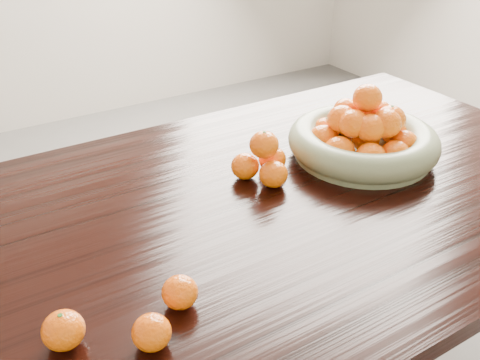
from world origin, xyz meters
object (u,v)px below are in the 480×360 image
fruit_bowl (363,138)px  loose_orange_0 (63,330)px  orange_pyramid (264,161)px  dining_table (217,248)px

fruit_bowl → loose_orange_0: bearing=-164.2°
fruit_bowl → orange_pyramid: bearing=171.9°
dining_table → orange_pyramid: (0.18, 0.08, 0.14)m
fruit_bowl → loose_orange_0: fruit_bowl is taller
fruit_bowl → orange_pyramid: fruit_bowl is taller
dining_table → fruit_bowl: bearing=4.8°
dining_table → fruit_bowl: (0.46, 0.04, 0.14)m
orange_pyramid → loose_orange_0: (-0.56, -0.28, -0.02)m
orange_pyramid → loose_orange_0: bearing=-153.6°
dining_table → fruit_bowl: size_ratio=5.22×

